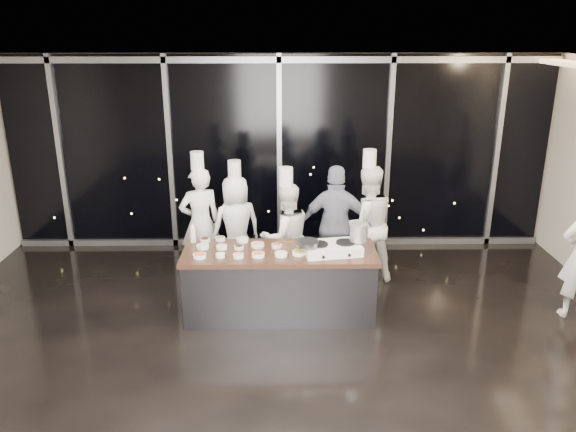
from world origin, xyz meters
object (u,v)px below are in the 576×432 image
(chef_far_left, at_px, (200,221))
(stock_pot, at_px, (359,232))
(chef_left, at_px, (236,225))
(guest, at_px, (336,226))
(frying_pan, at_px, (306,243))
(chef_center, at_px, (286,236))
(chef_right, at_px, (366,224))
(demo_counter, at_px, (280,283))
(stove, at_px, (332,248))

(chef_far_left, bearing_deg, stock_pot, 128.07)
(chef_left, bearing_deg, guest, 141.40)
(frying_pan, xyz_separation_m, chef_center, (-0.24, 0.95, -0.28))
(chef_left, distance_m, chef_right, 1.93)
(frying_pan, bearing_deg, demo_counter, 147.44)
(chef_far_left, distance_m, chef_right, 2.44)
(stove, relative_size, chef_left, 0.43)
(chef_left, bearing_deg, demo_counter, 92.13)
(demo_counter, bearing_deg, stock_pot, -0.57)
(chef_far_left, distance_m, chef_center, 1.34)
(stove, xyz_separation_m, chef_center, (-0.57, 0.88, -0.17))
(stock_pot, distance_m, chef_left, 2.13)
(guest, distance_m, chef_right, 0.47)
(chef_far_left, bearing_deg, chef_center, 138.98)
(chef_left, xyz_separation_m, chef_center, (0.74, -0.49, 0.01))
(demo_counter, bearing_deg, stove, -6.44)
(frying_pan, height_order, stock_pot, stock_pot)
(stock_pot, relative_size, chef_left, 0.13)
(stove, bearing_deg, frying_pan, -177.06)
(stove, bearing_deg, chef_right, 52.74)
(stove, xyz_separation_m, frying_pan, (-0.32, -0.07, 0.10))
(demo_counter, bearing_deg, chef_center, 83.49)
(frying_pan, distance_m, stock_pot, 0.68)
(frying_pan, relative_size, chef_right, 0.27)
(stock_pot, distance_m, guest, 0.99)
(frying_pan, xyz_separation_m, chef_left, (-0.98, 1.44, -0.28))
(demo_counter, height_order, chef_far_left, chef_far_left)
(demo_counter, relative_size, chef_left, 1.39)
(chef_left, xyz_separation_m, guest, (1.46, -0.37, 0.10))
(chef_far_left, height_order, guest, chef_far_left)
(chef_center, height_order, chef_right, chef_right)
(stove, relative_size, guest, 0.43)
(chef_right, bearing_deg, frying_pan, 38.78)
(frying_pan, relative_size, stock_pot, 2.38)
(stove, height_order, chef_right, chef_right)
(chef_center, xyz_separation_m, chef_right, (1.17, 0.25, 0.09))
(frying_pan, xyz_separation_m, chef_far_left, (-1.50, 1.39, -0.20))
(frying_pan, height_order, chef_left, chef_left)
(chef_center, xyz_separation_m, guest, (0.72, 0.12, 0.10))
(demo_counter, height_order, stock_pot, stock_pot)
(chef_center, bearing_deg, frying_pan, 83.32)
(demo_counter, xyz_separation_m, chef_far_left, (-1.17, 1.25, 0.41))
(chef_far_left, bearing_deg, stove, 122.33)
(chef_left, bearing_deg, chef_center, 122.06)
(stove, relative_size, frying_pan, 1.44)
(stove, height_order, chef_left, chef_left)
(demo_counter, relative_size, chef_far_left, 1.29)
(demo_counter, distance_m, stove, 0.84)
(chef_left, relative_size, chef_right, 0.90)
(chef_center, bearing_deg, stove, 101.78)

